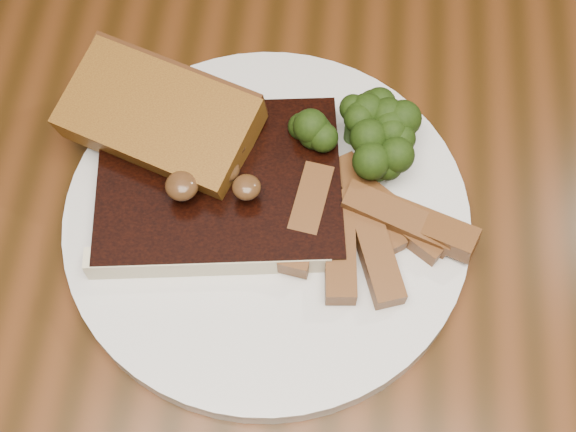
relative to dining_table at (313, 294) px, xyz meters
The scene contains 8 objects.
dining_table is the anchor object (origin of this frame).
plate 0.11m from the dining_table, 163.00° to the left, with size 0.27×0.27×0.01m, color silver.
steak 0.14m from the dining_table, 160.02° to the left, with size 0.16×0.12×0.02m, color black.
steak_bone 0.14m from the dining_table, 155.93° to the right, with size 0.15×0.01×0.02m, color beige.
mushroom_pile 0.16m from the dining_table, 158.28° to the left, with size 0.06×0.06×0.03m, color #4F2E19, non-canonical shape.
garlic_bread 0.17m from the dining_table, 151.94° to the left, with size 0.12×0.07×0.03m, color brown.
potato_wedges 0.12m from the dining_table, ahead, with size 0.10×0.10×0.02m, color brown, non-canonical shape.
broccoli_cluster 0.15m from the dining_table, 78.04° to the left, with size 0.07×0.07×0.04m, color #1D320B, non-canonical shape.
Camera 1 is at (0.00, -0.23, 1.24)m, focal length 50.00 mm.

